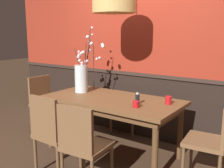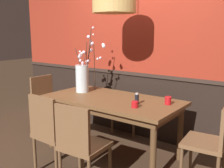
{
  "view_description": "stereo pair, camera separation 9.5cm",
  "coord_description": "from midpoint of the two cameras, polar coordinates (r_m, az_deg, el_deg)",
  "views": [
    {
      "loc": [
        1.93,
        -2.74,
        1.6
      ],
      "look_at": [
        0.0,
        0.0,
        0.95
      ],
      "focal_mm": 42.54,
      "sensor_mm": 36.0,
      "label": 1
    },
    {
      "loc": [
        2.0,
        -2.68,
        1.6
      ],
      "look_at": [
        0.0,
        0.0,
        0.95
      ],
      "focal_mm": 42.54,
      "sensor_mm": 36.0,
      "label": 2
    }
  ],
  "objects": [
    {
      "name": "chair_near_side_right",
      "position": [
        2.75,
        -5.8,
        -12.35
      ],
      "size": [
        0.47,
        0.46,
        0.92
      ],
      "color": "brown",
      "rests_on": "ground"
    },
    {
      "name": "condiment_bottle",
      "position": [
        3.18,
        6.21,
        -3.21
      ],
      "size": [
        0.05,
        0.05,
        0.14
      ],
      "color": "black",
      "rests_on": "dining_table"
    },
    {
      "name": "pendant_lamp",
      "position": [
        3.44,
        1.32,
        17.39
      ],
      "size": [
        0.55,
        0.55,
        0.82
      ],
      "color": "tan"
    },
    {
      "name": "chair_head_west_end",
      "position": [
        4.42,
        -13.15,
        -3.41
      ],
      "size": [
        0.45,
        0.45,
        0.9
      ],
      "color": "brown",
      "rests_on": "ground"
    },
    {
      "name": "dining_table",
      "position": [
        3.48,
        0.79,
        -4.43
      ],
      "size": [
        1.79,
        0.9,
        0.76
      ],
      "color": "brown",
      "rests_on": "ground"
    },
    {
      "name": "ground_plane",
      "position": [
        3.71,
        0.76,
        -14.47
      ],
      "size": [
        24.0,
        24.0,
        0.0
      ],
      "primitive_type": "plane",
      "color": "#422D1E"
    },
    {
      "name": "candle_holder_nearer_edge",
      "position": [
        3.04,
        5.83,
        -4.37
      ],
      "size": [
        0.08,
        0.08,
        0.07
      ],
      "color": "red",
      "rests_on": "dining_table"
    },
    {
      "name": "chair_head_east_end",
      "position": [
        3.0,
        21.52,
        -11.03
      ],
      "size": [
        0.46,
        0.48,
        0.9
      ],
      "color": "brown",
      "rests_on": "ground"
    },
    {
      "name": "chair_near_side_left",
      "position": [
        3.07,
        -12.07,
        -9.73
      ],
      "size": [
        0.44,
        0.42,
        0.93
      ],
      "color": "brown",
      "rests_on": "ground"
    },
    {
      "name": "candle_holder_nearer_center",
      "position": [
        3.23,
        12.78,
        -3.49
      ],
      "size": [
        0.08,
        0.08,
        0.1
      ],
      "color": "red",
      "rests_on": "dining_table"
    },
    {
      "name": "chair_far_side_left",
      "position": [
        4.35,
        4.59,
        -3.61
      ],
      "size": [
        0.48,
        0.47,
        0.88
      ],
      "color": "brown",
      "rests_on": "ground"
    },
    {
      "name": "vase_with_blossoms",
      "position": [
        3.81,
        -5.54,
        1.63
      ],
      "size": [
        0.42,
        0.34,
        0.92
      ],
      "color": "silver",
      "rests_on": "dining_table"
    },
    {
      "name": "back_wall",
      "position": [
        4.03,
        7.48,
        7.02
      ],
      "size": [
        5.23,
        0.14,
        2.66
      ],
      "color": "black",
      "rests_on": "ground"
    }
  ]
}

